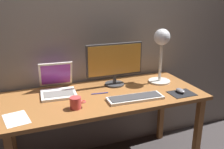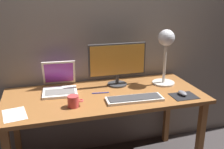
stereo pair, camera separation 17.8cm
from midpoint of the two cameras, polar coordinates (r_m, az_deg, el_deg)
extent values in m
cube|color=gray|center=(2.30, -2.01, 12.33)|extent=(4.80, 0.06, 2.60)
cube|color=#935B2D|center=(2.07, 0.82, -4.87)|extent=(1.60, 0.70, 0.03)
cube|color=#935B2D|center=(2.32, 21.34, -13.76)|extent=(0.05, 0.05, 0.71)
cube|color=#935B2D|center=(2.43, -18.70, -11.94)|extent=(0.05, 0.05, 0.71)
cube|color=#935B2D|center=(2.74, 14.16, -7.92)|extent=(0.05, 0.05, 0.71)
cylinder|color=#38383A|center=(2.26, 3.42, -2.22)|extent=(0.17, 0.17, 0.01)
cylinder|color=#38383A|center=(2.24, 3.44, -1.12)|extent=(0.03, 0.03, 0.08)
cube|color=#38383A|center=(2.19, 3.53, 3.33)|extent=(0.51, 0.03, 0.28)
cube|color=gold|center=(2.18, 3.68, 3.22)|extent=(0.48, 0.00, 0.26)
cube|color=silver|center=(1.96, 7.70, -5.54)|extent=(0.45, 0.16, 0.02)
cube|color=#38383A|center=(1.96, 7.71, -5.22)|extent=(0.41, 0.13, 0.01)
cube|color=silver|center=(2.10, -9.28, -3.99)|extent=(0.29, 0.25, 0.02)
cube|color=slate|center=(2.08, -9.27, -3.89)|extent=(0.24, 0.15, 0.00)
cube|color=silver|center=(2.21, -9.63, 0.42)|extent=(0.28, 0.12, 0.22)
cube|color=purple|center=(2.21, -9.63, 0.42)|extent=(0.25, 0.10, 0.19)
cylinder|color=beige|center=(2.36, 13.62, -1.84)|extent=(0.20, 0.20, 0.01)
cylinder|color=silver|center=(2.30, 13.98, 2.72)|extent=(0.02, 0.02, 0.37)
sphere|color=silver|center=(2.25, 14.40, 8.00)|extent=(0.14, 0.14, 0.14)
sphere|color=#FFEAB2|center=(2.25, 14.45, 7.06)|extent=(0.05, 0.05, 0.05)
cube|color=black|center=(2.12, 18.21, -4.68)|extent=(0.20, 0.16, 0.00)
ellipsoid|color=slate|center=(2.13, 17.92, -4.05)|extent=(0.06, 0.10, 0.03)
cylinder|color=#CC3F3F|center=(1.84, -6.00, -6.09)|extent=(0.08, 0.08, 0.08)
torus|color=#CC3F3F|center=(1.85, -4.37, -5.92)|extent=(0.05, 0.05, 0.01)
cube|color=white|center=(1.83, -18.53, -8.60)|extent=(0.18, 0.23, 0.00)
cylinder|color=#2633A5|center=(2.07, -0.18, -4.22)|extent=(0.14, 0.02, 0.01)
camera|label=1|loc=(0.09, -87.41, 0.85)|focal=40.59mm
camera|label=2|loc=(0.09, 92.59, -0.85)|focal=40.59mm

